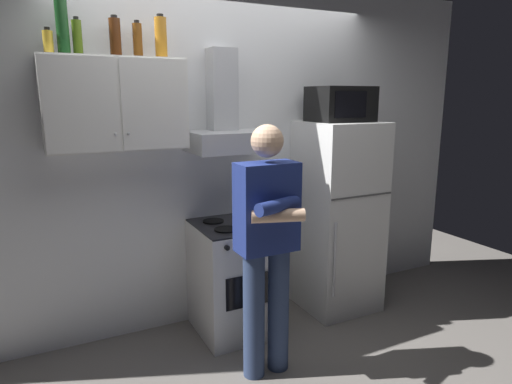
{
  "coord_description": "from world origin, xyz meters",
  "views": [
    {
      "loc": [
        -1.36,
        -2.71,
        1.8
      ],
      "look_at": [
        0.0,
        0.0,
        1.15
      ],
      "focal_mm": 31.32,
      "sensor_mm": 36.0,
      "label": 1
    }
  ],
  "objects": [
    {
      "name": "bottle_wine_green",
      "position": [
        -1.13,
        0.36,
        2.22
      ],
      "size": [
        0.07,
        0.07,
        0.35
      ],
      "color": "#19471E",
      "rests_on": "upper_cabinet"
    },
    {
      "name": "microwave",
      "position": [
        0.9,
        0.27,
        1.74
      ],
      "size": [
        0.48,
        0.37,
        0.28
      ],
      "color": "black",
      "rests_on": "refrigerator"
    },
    {
      "name": "person_standing",
      "position": [
        -0.1,
        -0.36,
        0.9
      ],
      "size": [
        0.38,
        0.33,
        1.64
      ],
      "color": "navy",
      "rests_on": "ground_plane"
    },
    {
      "name": "bottle_olive_oil",
      "position": [
        -1.05,
        0.39,
        2.16
      ],
      "size": [
        0.06,
        0.06,
        0.23
      ],
      "color": "#4C6B19",
      "rests_on": "upper_cabinet"
    },
    {
      "name": "cooking_pot",
      "position": [
        0.08,
        0.13,
        0.94
      ],
      "size": [
        0.31,
        0.21,
        0.12
      ],
      "color": "#B7BABF",
      "rests_on": "stove_oven"
    },
    {
      "name": "range_hood",
      "position": [
        -0.05,
        0.38,
        1.6
      ],
      "size": [
        0.6,
        0.44,
        0.75
      ],
      "color": "#B7BABF"
    },
    {
      "name": "back_wall_tiled",
      "position": [
        0.0,
        0.6,
        1.35
      ],
      "size": [
        4.8,
        0.1,
        2.7
      ],
      "primitive_type": "cube",
      "color": "white",
      "rests_on": "ground_plane"
    },
    {
      "name": "bottle_rum_dark",
      "position": [
        -0.82,
        0.41,
        2.17
      ],
      "size": [
        0.07,
        0.07,
        0.26
      ],
      "color": "#47230F",
      "rests_on": "upper_cabinet"
    },
    {
      "name": "refrigerator",
      "position": [
        0.9,
        0.25,
        0.8
      ],
      "size": [
        0.6,
        0.62,
        1.6
      ],
      "color": "silver",
      "rests_on": "ground_plane"
    },
    {
      "name": "bottle_liquor_amber",
      "position": [
        -0.53,
        0.37,
        2.19
      ],
      "size": [
        0.08,
        0.08,
        0.28
      ],
      "color": "#B7721E",
      "rests_on": "upper_cabinet"
    },
    {
      "name": "ground_plane",
      "position": [
        0.0,
        0.0,
        0.0
      ],
      "size": [
        7.0,
        7.0,
        0.0
      ],
      "primitive_type": "plane",
      "color": "slate"
    },
    {
      "name": "bottle_spice_jar",
      "position": [
        -1.22,
        0.35,
        2.12
      ],
      "size": [
        0.06,
        0.06,
        0.16
      ],
      "color": "gold",
      "rests_on": "upper_cabinet"
    },
    {
      "name": "stove_oven",
      "position": [
        -0.05,
        0.25,
        0.43
      ],
      "size": [
        0.6,
        0.62,
        0.87
      ],
      "color": "white",
      "rests_on": "ground_plane"
    },
    {
      "name": "upper_cabinet",
      "position": [
        -0.85,
        0.37,
        1.75
      ],
      "size": [
        0.9,
        0.37,
        0.6
      ],
      "color": "white"
    },
    {
      "name": "bottle_beer_brown",
      "position": [
        -0.67,
        0.41,
        2.16
      ],
      "size": [
        0.06,
        0.06,
        0.24
      ],
      "color": "brown",
      "rests_on": "upper_cabinet"
    }
  ]
}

